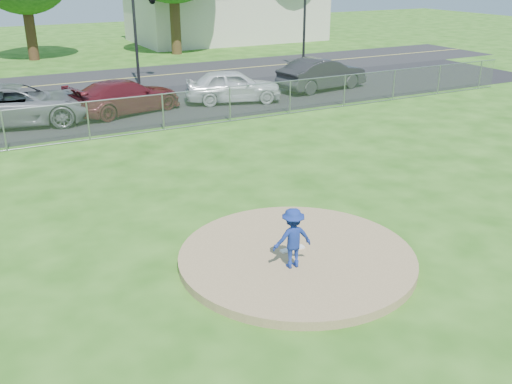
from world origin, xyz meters
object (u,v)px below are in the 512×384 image
parked_car_darkred (126,96)px  parked_car_gray (18,105)px  parked_car_charcoal (322,74)px  traffic_signal_right (308,15)px  pitcher (293,238)px  commercial_building (227,15)px  parked_car_pearl (233,86)px

parked_car_darkred → parked_car_gray: bearing=73.3°
parked_car_darkred → parked_car_charcoal: bearing=-104.6°
traffic_signal_right → parked_car_gray: 19.53m
parked_car_charcoal → parked_car_darkred: bearing=82.2°
pitcher → parked_car_gray: (-3.68, 16.16, -0.02)m
commercial_building → parked_car_charcoal: size_ratio=3.22×
pitcher → parked_car_gray: bearing=-70.3°
parked_car_pearl → parked_car_charcoal: size_ratio=0.91×
commercial_building → parked_car_darkred: size_ratio=3.15×
commercial_building → pitcher: size_ratio=12.08×
traffic_signal_right → parked_car_pearl: traffic_signal_right is taller
commercial_building → parked_car_pearl: commercial_building is taller
commercial_building → parked_car_gray: size_ratio=2.70×
pitcher → parked_car_charcoal: bearing=-118.9°
parked_car_pearl → commercial_building: bearing=-7.5°
traffic_signal_right → parked_car_charcoal: (-2.94, -6.17, -2.51)m
parked_car_darkred → pitcher: bearing=161.1°
pitcher → parked_car_darkred: (0.88, 16.08, -0.11)m
parked_car_darkred → parked_car_pearl: size_ratio=1.12×
pitcher → parked_car_charcoal: 20.05m
commercial_building → pitcher: (-16.40, -38.45, -1.28)m
parked_car_darkred → parked_car_charcoal: 10.82m
parked_car_charcoal → parked_car_pearl: bearing=86.3°
traffic_signal_right → parked_car_gray: (-18.32, -6.29, -2.51)m
commercial_building → parked_car_darkred: commercial_building is taller
traffic_signal_right → parked_car_pearl: (-8.49, -6.68, -2.56)m
parked_car_gray → parked_car_pearl: 9.84m
parked_car_darkred → traffic_signal_right: bearing=-80.9°
commercial_building → traffic_signal_right: (-1.76, -16.00, 1.20)m
parked_car_gray → parked_car_charcoal: 15.39m
commercial_building → pitcher: commercial_building is taller
parked_car_gray → parked_car_darkred: parked_car_gray is taller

